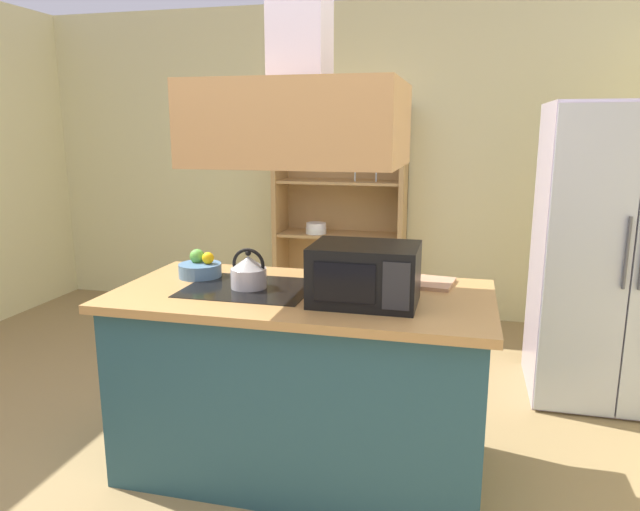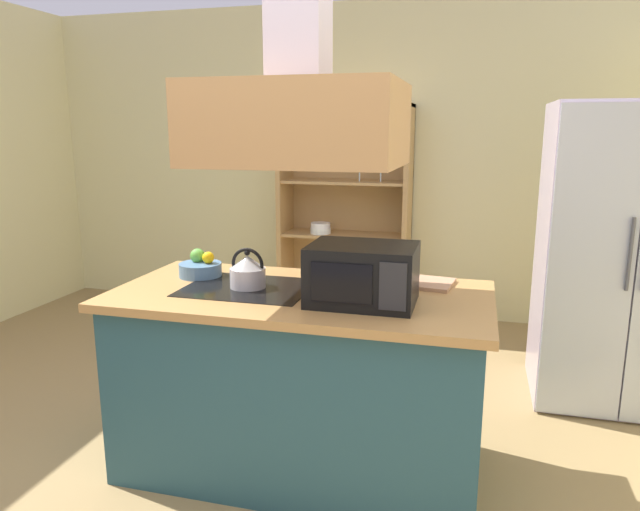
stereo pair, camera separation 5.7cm
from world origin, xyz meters
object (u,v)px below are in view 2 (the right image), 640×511
Objects in this scene: microwave at (363,274)px; fruit_bowl at (201,267)px; kettle at (248,271)px; refrigerator at (620,256)px; dish_cabinet at (345,225)px; cutting_board at (417,282)px.

fruit_bowl is (-0.90, 0.25, -0.08)m from microwave.
kettle is at bearing 169.94° from microwave.
microwave is (-1.31, -1.34, 0.13)m from refrigerator.
fruit_bowl is (-0.26, -2.27, 0.13)m from dish_cabinet.
refrigerator reaches higher than microwave.
refrigerator is 2.46m from fruit_bowl.
fruit_bowl is at bearing 164.44° from microwave.
refrigerator is at bearing 45.56° from microwave.
dish_cabinet is at bearing 91.45° from kettle.
refrigerator is 0.98× the size of dish_cabinet.
dish_cabinet is at bearing 148.66° from refrigerator.
microwave reaches higher than kettle.
microwave is (-0.20, -0.39, 0.12)m from cutting_board.
fruit_bowl is at bearing -153.83° from refrigerator.
kettle reaches higher than fruit_bowl.
cutting_board is (0.84, -2.14, 0.09)m from dish_cabinet.
kettle is (0.06, -2.42, 0.17)m from dish_cabinet.
kettle is at bearing -24.70° from fruit_bowl.
dish_cabinet is at bearing 104.20° from microwave.
kettle is 0.57× the size of cutting_board.
microwave is at bearing -75.80° from dish_cabinet.
refrigerator is 2.26m from kettle.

